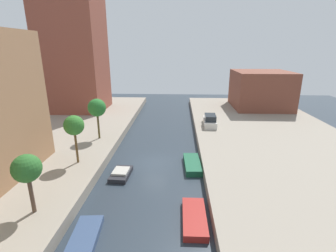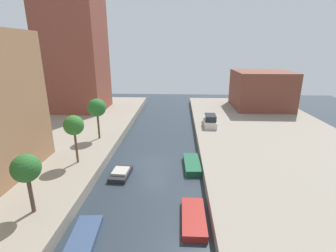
{
  "view_description": "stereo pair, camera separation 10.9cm",
  "coord_description": "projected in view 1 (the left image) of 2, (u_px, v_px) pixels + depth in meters",
  "views": [
    {
      "loc": [
        2.55,
        -24.73,
        12.01
      ],
      "look_at": [
        1.15,
        7.18,
        1.97
      ],
      "focal_mm": 26.77,
      "sensor_mm": 36.0,
      "label": 1
    },
    {
      "loc": [
        2.66,
        -24.72,
        12.01
      ],
      "look_at": [
        1.15,
        7.18,
        1.97
      ],
      "focal_mm": 26.77,
      "sensor_mm": 36.0,
      "label": 2
    }
  ],
  "objects": [
    {
      "name": "street_tree_1",
      "position": [
        27.0,
        169.0,
        16.58
      ],
      "size": [
        1.92,
        1.92,
        4.32
      ],
      "color": "#503B2E",
      "rests_on": "quay_left"
    },
    {
      "name": "quay_left",
      "position": [
        20.0,
        156.0,
        27.75
      ],
      "size": [
        20.0,
        64.0,
        1.0
      ],
      "primitive_type": "cube",
      "color": "gray",
      "rests_on": "ground_plane"
    },
    {
      "name": "moored_boat_left_2",
      "position": [
        121.0,
        174.0,
        24.37
      ],
      "size": [
        1.87,
        3.15,
        0.64
      ],
      "color": "#232328",
      "rests_on": "ground_plane"
    },
    {
      "name": "moored_boat_right_2",
      "position": [
        192.0,
        164.0,
        26.22
      ],
      "size": [
        1.85,
        4.53,
        0.63
      ],
      "color": "#195638",
      "rests_on": "ground_plane"
    },
    {
      "name": "street_tree_3",
      "position": [
        97.0,
        108.0,
        30.64
      ],
      "size": [
        2.2,
        2.2,
        5.07
      ],
      "color": "#4E4424",
      "rests_on": "quay_left"
    },
    {
      "name": "street_tree_2",
      "position": [
        74.0,
        126.0,
        23.98
      ],
      "size": [
        1.93,
        1.93,
        4.85
      ],
      "color": "brown",
      "rests_on": "quay_left"
    },
    {
      "name": "parked_car",
      "position": [
        210.0,
        121.0,
        36.78
      ],
      "size": [
        1.91,
        4.66,
        1.68
      ],
      "color": "beige",
      "rests_on": "quay_right"
    },
    {
      "name": "ground_plane",
      "position": [
        155.0,
        163.0,
        27.28
      ],
      "size": [
        84.0,
        84.0,
        0.0
      ],
      "primitive_type": "plane",
      "color": "#28333D"
    },
    {
      "name": "low_block_right",
      "position": [
        261.0,
        90.0,
        47.27
      ],
      "size": [
        10.0,
        10.28,
        6.82
      ],
      "primitive_type": "cube",
      "color": "brown",
      "rests_on": "quay_right"
    },
    {
      "name": "apartment_tower_far",
      "position": [
        73.0,
        44.0,
        43.43
      ],
      "size": [
        10.0,
        9.05,
        23.26
      ],
      "primitive_type": "cube",
      "color": "brown",
      "rests_on": "quay_left"
    },
    {
      "name": "quay_right",
      "position": [
        295.0,
        161.0,
        26.5
      ],
      "size": [
        20.0,
        64.0,
        1.0
      ],
      "primitive_type": "cube",
      "color": "gray",
      "rests_on": "ground_plane"
    },
    {
      "name": "moored_boat_left_1",
      "position": [
        84.0,
        239.0,
        16.14
      ],
      "size": [
        1.99,
        4.25,
        0.45
      ],
      "color": "#33476B",
      "rests_on": "ground_plane"
    },
    {
      "name": "moored_boat_right_1",
      "position": [
        194.0,
        218.0,
        18.04
      ],
      "size": [
        1.7,
        4.33,
        0.52
      ],
      "color": "maroon",
      "rests_on": "ground_plane"
    }
  ]
}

